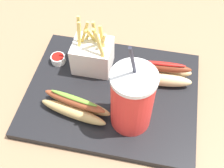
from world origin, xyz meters
TOP-DOWN VIEW (x-y plane):
  - ground_plane at (0.00, 0.00)m, footprint 2.40×2.40m
  - food_tray at (0.00, 0.00)m, footprint 0.43×0.34m
  - soda_cup at (-0.06, 0.07)m, footprint 0.10×0.10m
  - fries_basket at (0.07, -0.07)m, footprint 0.10×0.08m
  - hot_dog_1 at (-0.12, -0.06)m, footprint 0.16×0.07m
  - hot_dog_2 at (0.07, 0.08)m, footprint 0.18×0.08m
  - ketchup_cup_1 at (0.17, -0.07)m, footprint 0.04×0.04m

SIDE VIEW (x-z plane):
  - ground_plane at x=0.00m, z-range -0.02..0.00m
  - food_tray at x=0.00m, z-range 0.00..0.02m
  - ketchup_cup_1 at x=0.17m, z-range 0.02..0.04m
  - hot_dog_2 at x=0.07m, z-range 0.01..0.08m
  - hot_dog_1 at x=-0.12m, z-range 0.01..0.08m
  - fries_basket at x=0.07m, z-range -0.01..0.14m
  - soda_cup at x=-0.06m, z-range -0.02..0.23m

